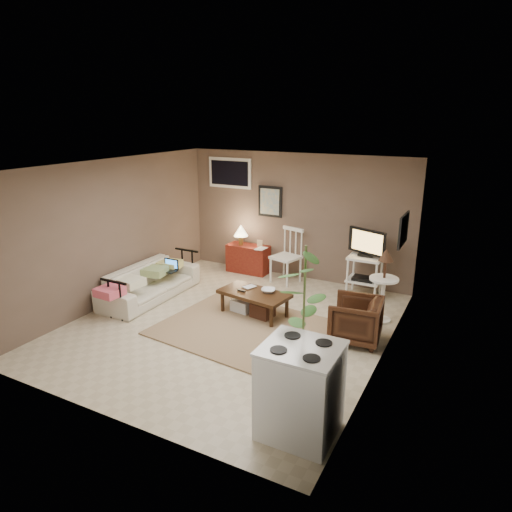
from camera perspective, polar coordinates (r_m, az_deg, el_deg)
The scene contains 20 objects.
floor at distance 7.04m, azimuth -3.16°, elevation -8.61°, with size 5.00×5.00×0.00m, color #C1B293.
art_back at distance 8.92m, azimuth 1.78°, elevation 6.82°, with size 0.50×0.03×0.60m, color black.
art_right at distance 6.74m, azimuth 17.96°, elevation 3.12°, with size 0.03×0.60×0.45m, color black.
window at distance 9.27m, azimuth -3.28°, elevation 10.33°, with size 0.96×0.03×0.60m, color white.
rug at distance 6.89m, azimuth -1.21°, elevation -9.10°, with size 2.48×1.98×0.02m, color #917754.
coffee_table at distance 7.26m, azimuth -0.28°, elevation -5.71°, with size 1.18×0.73×0.42m.
sofa at distance 8.10m, azimuth -13.16°, elevation -2.59°, with size 1.94×0.57×0.76m, color beige.
sofa_pillows at distance 7.89m, azimuth -13.99°, elevation -2.54°, with size 0.37×1.84×0.13m, color beige, non-canonical shape.
sofa_end_rails at distance 8.05m, azimuth -12.53°, elevation -3.08°, with size 0.52×1.93×0.65m, color black, non-canonical shape.
laptop at distance 8.19m, azimuth -10.72°, elevation -1.39°, with size 0.30×0.22×0.20m.
red_console at distance 9.20m, azimuth -1.08°, elevation 0.00°, with size 0.84×0.37×0.97m.
spindle_chair at distance 8.63m, azimuth 3.82°, elevation -0.17°, with size 0.57×0.57×1.04m.
tv_stand at distance 8.12m, azimuth 13.49°, elevation -0.64°, with size 0.69×0.46×1.21m.
side_table at distance 7.16m, azimuth 15.75°, elevation -2.50°, with size 0.44×0.44×1.17m.
armchair at distance 6.59m, azimuth 12.36°, elevation -7.56°, with size 0.67×0.63×0.69m, color #32190D.
potted_plant at distance 5.16m, azimuth 5.99°, elevation -7.24°, with size 0.44×0.44×1.76m.
stove at distance 4.69m, azimuth 5.54°, elevation -16.35°, with size 0.74×0.69×0.97m.
bowl at distance 7.16m, azimuth 1.55°, elevation -3.71°, with size 0.22×0.05×0.22m, color #331F0E.
book_table at distance 7.41m, azimuth -1.17°, elevation -3.06°, with size 0.14×0.02×0.20m, color #331F0E.
book_console at distance 8.87m, azimuth 0.14°, elevation 1.68°, with size 0.18×0.02×0.24m, color #331F0E.
Camera 1 is at (3.27, -5.42, 3.08)m, focal length 32.00 mm.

